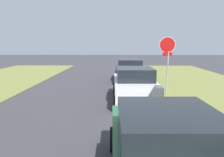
{
  "coord_description": "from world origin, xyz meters",
  "views": [
    {
      "loc": [
        1.6,
        1.38,
        2.63
      ],
      "look_at": [
        1.44,
        9.47,
        1.45
      ],
      "focal_mm": 37.83,
      "sensor_mm": 36.0,
      "label": 1
    }
  ],
  "objects_px": {
    "parked_sedan_white": "(134,86)",
    "stop_sign_far": "(167,53)",
    "parked_sedan_navy": "(129,71)",
    "parked_sedan_green": "(165,155)"
  },
  "relations": [
    {
      "from": "parked_sedan_white",
      "to": "stop_sign_far",
      "type": "bearing_deg",
      "value": 35.18
    },
    {
      "from": "stop_sign_far",
      "to": "parked_sedan_navy",
      "type": "relative_size",
      "value": 0.67
    },
    {
      "from": "parked_sedan_white",
      "to": "parked_sedan_navy",
      "type": "bearing_deg",
      "value": 89.21
    },
    {
      "from": "stop_sign_far",
      "to": "parked_sedan_white",
      "type": "relative_size",
      "value": 0.67
    },
    {
      "from": "parked_sedan_green",
      "to": "parked_sedan_navy",
      "type": "relative_size",
      "value": 1.0
    },
    {
      "from": "stop_sign_far",
      "to": "parked_sedan_navy",
      "type": "bearing_deg",
      "value": 109.25
    },
    {
      "from": "stop_sign_far",
      "to": "parked_sedan_navy",
      "type": "xyz_separation_m",
      "value": [
        -1.66,
        4.74,
        -1.46
      ]
    },
    {
      "from": "parked_sedan_navy",
      "to": "parked_sedan_white",
      "type": "bearing_deg",
      "value": -90.79
    },
    {
      "from": "parked_sedan_green",
      "to": "parked_sedan_navy",
      "type": "height_order",
      "value": "same"
    },
    {
      "from": "stop_sign_far",
      "to": "parked_sedan_white",
      "type": "height_order",
      "value": "stop_sign_far"
    }
  ]
}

